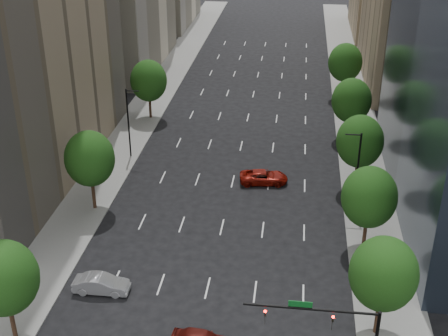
% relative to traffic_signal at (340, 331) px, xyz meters
% --- Properties ---
extents(sidewalk_left, '(6.00, 200.00, 0.15)m').
position_rel_traffic_signal_xyz_m(sidewalk_left, '(-26.03, 30.00, -5.10)').
color(sidewalk_left, slate).
rests_on(sidewalk_left, ground).
extents(sidewalk_right, '(6.00, 200.00, 0.15)m').
position_rel_traffic_signal_xyz_m(sidewalk_right, '(4.97, 30.00, -5.10)').
color(sidewalk_right, slate).
rests_on(sidewalk_right, ground).
extents(tree_right_1, '(5.20, 5.20, 8.75)m').
position_rel_traffic_signal_xyz_m(tree_right_1, '(3.47, 6.00, 0.58)').
color(tree_right_1, '#382316').
rests_on(tree_right_1, ground).
extents(tree_right_2, '(5.20, 5.20, 8.61)m').
position_rel_traffic_signal_xyz_m(tree_right_2, '(3.47, 18.00, 0.43)').
color(tree_right_2, '#382316').
rests_on(tree_right_2, ground).
extents(tree_right_3, '(5.20, 5.20, 8.89)m').
position_rel_traffic_signal_xyz_m(tree_right_3, '(3.47, 30.00, 0.72)').
color(tree_right_3, '#382316').
rests_on(tree_right_3, ground).
extents(tree_right_4, '(5.20, 5.20, 8.46)m').
position_rel_traffic_signal_xyz_m(tree_right_4, '(3.47, 44.00, 0.29)').
color(tree_right_4, '#382316').
rests_on(tree_right_4, ground).
extents(tree_right_5, '(5.20, 5.20, 8.75)m').
position_rel_traffic_signal_xyz_m(tree_right_5, '(3.47, 60.00, 0.58)').
color(tree_right_5, '#382316').
rests_on(tree_right_5, ground).
extents(tree_left_0, '(5.20, 5.20, 8.75)m').
position_rel_traffic_signal_xyz_m(tree_left_0, '(-24.53, 2.00, 0.58)').
color(tree_left_0, '#382316').
rests_on(tree_left_0, ground).
extents(tree_left_1, '(5.20, 5.20, 8.97)m').
position_rel_traffic_signal_xyz_m(tree_left_1, '(-24.53, 22.00, 0.79)').
color(tree_left_1, '#382316').
rests_on(tree_left_1, ground).
extents(tree_left_2, '(5.20, 5.20, 8.68)m').
position_rel_traffic_signal_xyz_m(tree_left_2, '(-24.53, 48.00, 0.50)').
color(tree_left_2, '#382316').
rests_on(tree_left_2, ground).
extents(streetlight_rn, '(1.70, 0.20, 9.00)m').
position_rel_traffic_signal_xyz_m(streetlight_rn, '(2.91, 25.00, -0.33)').
color(streetlight_rn, black).
rests_on(streetlight_rn, ground).
extents(streetlight_ln, '(1.70, 0.20, 9.00)m').
position_rel_traffic_signal_xyz_m(streetlight_ln, '(-23.96, 35.00, -0.33)').
color(streetlight_ln, black).
rests_on(streetlight_ln, ground).
extents(traffic_signal, '(9.12, 0.40, 7.38)m').
position_rel_traffic_signal_xyz_m(traffic_signal, '(0.00, 0.00, 0.00)').
color(traffic_signal, black).
rests_on(traffic_signal, ground).
extents(car_silver, '(4.89, 1.78, 1.60)m').
position_rel_traffic_signal_xyz_m(car_silver, '(-19.53, 8.38, -4.37)').
color(car_silver, '#A8A9AD').
rests_on(car_silver, ground).
extents(car_red_far, '(5.81, 3.20, 1.54)m').
position_rel_traffic_signal_xyz_m(car_red_far, '(-6.95, 30.10, -4.40)').
color(car_red_far, maroon).
rests_on(car_red_far, ground).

